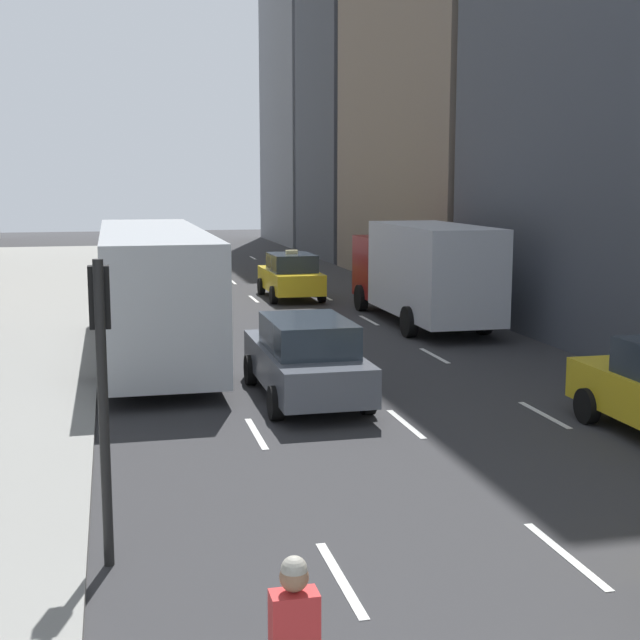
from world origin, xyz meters
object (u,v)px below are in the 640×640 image
at_px(taxi_lead, 291,276).
at_px(box_truck, 422,270).
at_px(city_bus, 153,287).
at_px(sedan_black_near, 306,358).
at_px(taxi_second, 198,260).
at_px(traffic_light_pole, 102,362).

distance_m(taxi_lead, box_truck, 7.48).
bearing_deg(city_bus, sedan_black_near, -62.62).
xyz_separation_m(taxi_second, box_truck, (5.60, -14.28, 0.83)).
height_order(taxi_lead, taxi_second, same).
xyz_separation_m(city_bus, box_truck, (8.41, 3.22, -0.08)).
bearing_deg(sedan_black_near, city_bus, 117.38).
distance_m(taxi_second, traffic_light_pole, 30.43).
distance_m(taxi_second, box_truck, 15.36).
xyz_separation_m(sedan_black_near, box_truck, (5.60, 8.65, 0.84)).
bearing_deg(box_truck, taxi_second, 111.41).
height_order(city_bus, box_truck, city_bus).
xyz_separation_m(taxi_lead, taxi_second, (-2.80, 7.39, 0.00)).
xyz_separation_m(taxi_second, traffic_light_pole, (-3.95, -30.13, 1.53)).
bearing_deg(city_bus, traffic_light_pole, -95.15).
height_order(sedan_black_near, traffic_light_pole, traffic_light_pole).
relative_size(sedan_black_near, box_truck, 0.58).
bearing_deg(city_bus, box_truck, 20.96).
bearing_deg(box_truck, sedan_black_near, -122.91).
bearing_deg(box_truck, traffic_light_pole, -121.07).
height_order(taxi_lead, box_truck, box_truck).
distance_m(sedan_black_near, box_truck, 10.34).
bearing_deg(taxi_lead, city_bus, -119.03).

